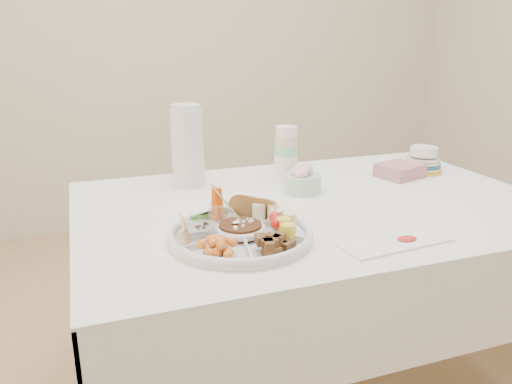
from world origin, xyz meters
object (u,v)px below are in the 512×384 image
object	(u,v)px
party_tray	(240,232)
plate_stack	(423,160)
dining_table	(312,304)
thermos	(188,145)

from	to	relation	value
party_tray	plate_stack	bearing A→B (deg)	24.75
party_tray	plate_stack	distance (m)	0.99
party_tray	plate_stack	xyz separation A→B (m)	(0.90, 0.41, 0.03)
party_tray	plate_stack	size ratio (longest dim) A/B	2.52
plate_stack	dining_table	bearing A→B (deg)	-160.74
party_tray	thermos	size ratio (longest dim) A/B	1.27
dining_table	plate_stack	size ratio (longest dim) A/B	10.10
dining_table	plate_stack	xyz separation A→B (m)	(0.57, 0.20, 0.43)
dining_table	plate_stack	world-z (taller)	plate_stack
dining_table	plate_stack	bearing A→B (deg)	19.26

